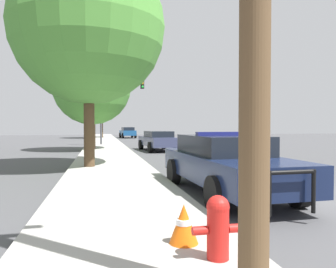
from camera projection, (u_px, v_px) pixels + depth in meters
sidewalk_left at (122, 211)px, 6.05m from camera, size 3.00×110.00×0.13m
police_car at (225, 162)px, 7.91m from camera, size 2.15×5.21×1.49m
fire_hydrant at (218, 225)px, 3.70m from camera, size 0.60×0.26×0.72m
traffic_light at (118, 96)px, 26.93m from camera, size 3.62×0.35×5.66m
car_background_midblock at (158, 140)px, 21.52m from camera, size 2.17×4.67×1.29m
car_background_distant at (128, 132)px, 44.32m from camera, size 2.16×4.13×1.46m
tree_sidewalk_mid at (92, 86)px, 21.33m from camera, size 5.09×5.09×6.68m
tree_sidewalk_near at (89, 28)px, 12.04m from camera, size 5.63×5.63×7.94m
tree_sidewalk_far at (102, 96)px, 42.59m from camera, size 5.40×5.40×8.11m
traffic_cone at (184, 224)px, 4.20m from camera, size 0.38×0.38×0.50m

